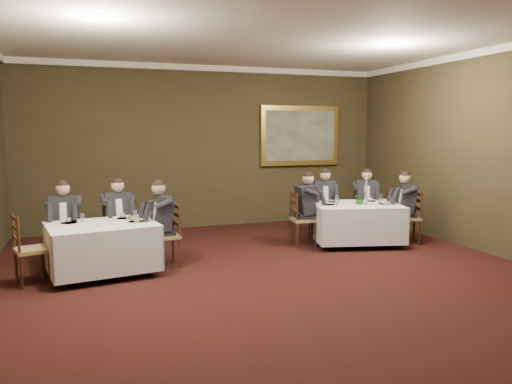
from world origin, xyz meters
TOP-DOWN VIEW (x-y plane):
  - ground at (0.00, 0.00)m, footprint 10.00×10.00m
  - ceiling at (0.00, 0.00)m, footprint 8.00×10.00m
  - back_wall at (0.00, 5.00)m, footprint 8.00×0.10m
  - crown_molding at (0.00, 0.00)m, footprint 8.00×10.00m
  - table_main at (2.20, 2.34)m, footprint 1.84×1.56m
  - table_second at (-2.35, 1.81)m, footprint 1.70×1.40m
  - chair_main_backleft at (1.97, 3.23)m, footprint 0.53×0.51m
  - diner_main_backleft at (1.97, 3.22)m, footprint 0.50×0.56m
  - chair_main_backright at (2.80, 3.03)m, footprint 0.56×0.54m
  - diner_main_backright at (2.80, 3.02)m, footprint 0.54×0.59m
  - chair_main_endleft at (1.22, 2.57)m, footprint 0.46×0.48m
  - diner_main_endleft at (1.23, 2.57)m, footprint 0.52×0.45m
  - chair_main_endright at (3.17, 2.10)m, footprint 0.55×0.56m
  - diner_main_endright at (3.16, 2.10)m, footprint 0.59×0.55m
  - chair_sec_backleft at (-2.88, 2.52)m, footprint 0.48×0.46m
  - diner_sec_backleft at (-2.88, 2.50)m, footprint 0.45×0.51m
  - chair_sec_backright at (-2.08, 2.65)m, footprint 0.49×0.48m
  - diner_sec_backright at (-2.07, 2.64)m, footprint 0.46×0.53m
  - chair_sec_endright at (-1.40, 1.97)m, footprint 0.46×0.48m
  - diner_sec_endright at (-1.41, 1.97)m, footprint 0.51×0.45m
  - chair_sec_endleft at (-3.30, 1.65)m, footprint 0.53×0.54m
  - centerpiece at (2.24, 2.29)m, footprint 0.25×0.23m
  - candlestick at (2.34, 2.25)m, footprint 0.08×0.08m
  - place_setting_table_main at (1.91, 2.79)m, footprint 0.33×0.31m
  - place_setting_table_second at (-2.75, 2.09)m, footprint 0.33×0.31m
  - painting at (2.20, 4.94)m, footprint 1.92×0.09m

SIDE VIEW (x-z plane):
  - ground at x=0.00m, z-range 0.00..0.00m
  - chair_main_backleft at x=1.97m, z-range -0.22..0.78m
  - chair_main_backright at x=2.80m, z-range -0.22..0.78m
  - chair_main_endleft at x=1.22m, z-range -0.22..0.78m
  - chair_main_endright at x=3.17m, z-range -0.22..0.78m
  - chair_sec_backleft at x=-2.88m, z-range -0.22..0.78m
  - chair_sec_backright at x=-2.08m, z-range -0.22..0.78m
  - chair_sec_endright at x=-1.40m, z-range -0.22..0.78m
  - chair_sec_endleft at x=-3.30m, z-range -0.22..0.78m
  - table_second at x=-2.35m, z-range 0.12..0.78m
  - table_main at x=2.20m, z-range 0.12..0.78m
  - diner_main_backleft at x=1.97m, z-range -0.16..1.19m
  - diner_main_backright at x=2.80m, z-range -0.16..1.19m
  - diner_main_endleft at x=1.23m, z-range -0.16..1.19m
  - diner_main_endright at x=3.16m, z-range -0.16..1.19m
  - diner_sec_backleft at x=-2.88m, z-range -0.16..1.19m
  - diner_sec_backright at x=-2.07m, z-range -0.16..1.19m
  - diner_sec_endright at x=-1.41m, z-range -0.16..1.19m
  - place_setting_table_main at x=1.91m, z-range 0.73..0.87m
  - place_setting_table_second at x=-2.75m, z-range 0.73..0.87m
  - centerpiece at x=2.24m, z-range 0.76..1.02m
  - candlestick at x=2.34m, z-range 0.70..1.21m
  - back_wall at x=0.00m, z-range 0.00..3.50m
  - painting at x=2.20m, z-range 1.31..2.68m
  - crown_molding at x=0.00m, z-range 3.38..3.50m
  - ceiling at x=0.00m, z-range 3.45..3.55m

